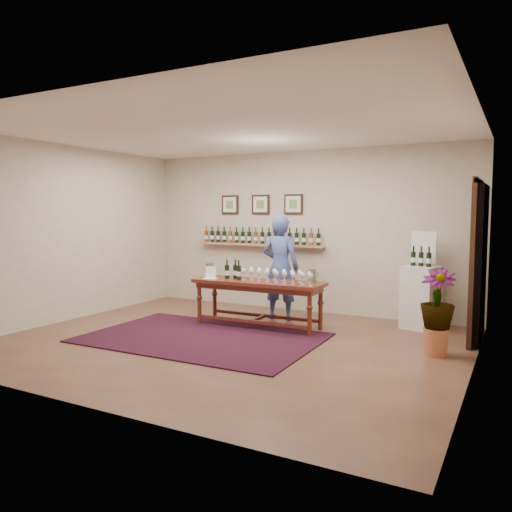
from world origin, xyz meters
The scene contains 14 objects.
ground centered at (0.00, 0.00, 0.00)m, with size 6.00×6.00×0.00m, color #4D2F22.
room_shell centered at (2.11, 1.86, 1.12)m, with size 6.00×6.00×6.00m.
rug centered at (-0.43, 0.02, 0.01)m, with size 3.16×2.11×0.02m, color #490D10.
tasting_table centered at (-0.07, 1.00, 0.60)m, with size 2.02×0.69×0.71m.
table_glasses centered at (0.20, 1.04, 0.80)m, with size 1.33×0.31×0.18m, color silver, non-canonical shape.
table_bottles centered at (-0.48, 0.99, 0.85)m, with size 0.25×0.14×0.27m, color black, non-canonical shape.
pitcher_left centered at (-0.98, 1.06, 0.82)m, with size 0.14×0.14×0.22m, color #5E653F, non-canonical shape.
pitcher_right centered at (0.74, 1.15, 0.82)m, with size 0.13×0.13×0.21m, color #5E653F, non-canonical shape.
menu_card centered at (-0.83, 0.85, 0.80)m, with size 0.21×0.15×0.19m, color white.
display_pedestal centered at (2.12, 2.06, 0.47)m, with size 0.47×0.47×0.94m, color silver.
pedestal_bottles centered at (2.11, 2.03, 1.10)m, with size 0.33×0.09×0.33m, color black, non-canonical shape.
info_sign centered at (2.12, 2.18, 1.21)m, with size 0.39×0.02×0.54m, color white.
potted_plant centered at (2.55, 0.67, 0.53)m, with size 0.49×0.49×0.92m.
person centered at (-0.02, 1.67, 0.85)m, with size 0.62×0.41×1.70m, color #3D5091.
Camera 1 is at (3.42, -5.59, 1.73)m, focal length 35.00 mm.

